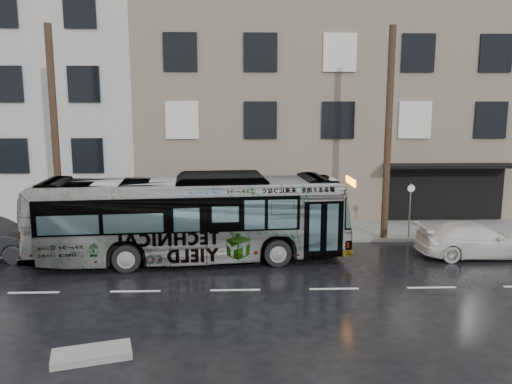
% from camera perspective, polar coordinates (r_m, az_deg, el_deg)
% --- Properties ---
extents(ground, '(120.00, 120.00, 0.00)m').
position_cam_1_polar(ground, '(18.72, -2.33, -8.43)').
color(ground, black).
rests_on(ground, ground).
extents(sidewalk, '(90.00, 3.60, 0.15)m').
position_cam_1_polar(sidewalk, '(23.41, -2.27, -4.54)').
color(sidewalk, gray).
rests_on(sidewalk, ground).
extents(building_taupe, '(20.00, 12.00, 11.00)m').
position_cam_1_polar(building_taupe, '(30.89, 7.16, 8.99)').
color(building_taupe, '#7D6C60').
rests_on(building_taupe, ground).
extents(utility_pole_front, '(0.30, 0.30, 9.00)m').
position_cam_1_polar(utility_pole_front, '(22.07, 14.87, 6.32)').
color(utility_pole_front, '#3C2B1E').
rests_on(utility_pole_front, sidewalk).
extents(utility_pole_rear, '(0.30, 0.30, 9.00)m').
position_cam_1_polar(utility_pole_rear, '(22.46, -21.99, 6.00)').
color(utility_pole_rear, '#3C2B1E').
rests_on(utility_pole_rear, sidewalk).
extents(sign_post, '(0.06, 0.06, 2.40)m').
position_cam_1_polar(sign_post, '(22.82, 17.16, -2.06)').
color(sign_post, slate).
rests_on(sign_post, sidewalk).
extents(bus, '(12.11, 3.84, 3.32)m').
position_cam_1_polar(bus, '(19.15, -7.42, -2.94)').
color(bus, '#B2B2B2').
rests_on(bus, ground).
extents(white_sedan, '(4.64, 1.95, 1.34)m').
position_cam_1_polar(white_sedan, '(21.48, 23.81, -5.03)').
color(white_sedan, silver).
rests_on(white_sedan, ground).
extents(slush_pile, '(1.95, 1.27, 0.18)m').
position_cam_1_polar(slush_pile, '(12.88, -18.25, -17.19)').
color(slush_pile, gray).
rests_on(slush_pile, ground).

